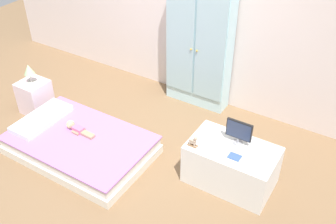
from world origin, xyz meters
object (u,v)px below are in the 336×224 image
object	(u,v)px
table_lamp	(29,70)
nightstand	(35,97)
tv_monitor	(239,131)
doll	(75,128)
rocking_horse_toy	(193,141)
bed	(81,145)
wardrobe	(199,46)
tv_stand	(231,165)
book_blue	(235,157)

from	to	relation	value
table_lamp	nightstand	bearing A→B (deg)	-90.00
tv_monitor	table_lamp	bearing A→B (deg)	-174.84
doll	table_lamp	bearing A→B (deg)	164.77
rocking_horse_toy	bed	bearing A→B (deg)	-167.11
table_lamp	rocking_horse_toy	size ratio (longest dim) A/B	2.00
nightstand	wardrobe	xyz separation A→B (m)	(1.64, 1.28, 0.60)
table_lamp	wardrobe	bearing A→B (deg)	38.01
table_lamp	tv_stand	distance (m)	2.67
wardrobe	tv_stand	distance (m)	1.62
doll	tv_monitor	world-z (taller)	tv_monitor
tv_monitor	rocking_horse_toy	distance (m)	0.45
wardrobe	tv_stand	bearing A→B (deg)	-48.78
wardrobe	book_blue	size ratio (longest dim) A/B	13.86
doll	book_blue	world-z (taller)	book_blue
nightstand	book_blue	world-z (taller)	book_blue
bed	tv_stand	bearing A→B (deg)	16.38
table_lamp	tv_stand	xyz separation A→B (m)	(2.64, 0.15, -0.37)
bed	tv_monitor	world-z (taller)	tv_monitor
rocking_horse_toy	doll	bearing A→B (deg)	-171.05
table_lamp	rocking_horse_toy	xyz separation A→B (m)	(2.29, -0.03, -0.09)
doll	rocking_horse_toy	size ratio (longest dim) A/B	3.14
nightstand	bed	bearing A→B (deg)	-17.21
wardrobe	rocking_horse_toy	distance (m)	1.50
tv_stand	rocking_horse_toy	xyz separation A→B (m)	(-0.34, -0.18, 0.29)
tv_monitor	book_blue	size ratio (longest dim) A/B	2.24
doll	rocking_horse_toy	bearing A→B (deg)	8.95
doll	table_lamp	xyz separation A→B (m)	(-0.92, 0.25, 0.34)
nightstand	wardrobe	world-z (taller)	wardrobe
wardrobe	book_blue	xyz separation A→B (m)	(1.06, -1.25, -0.36)
nightstand	rocking_horse_toy	size ratio (longest dim) A/B	3.44
rocking_horse_toy	book_blue	xyz separation A→B (m)	(0.41, 0.06, -0.05)
tv_stand	rocking_horse_toy	size ratio (longest dim) A/B	6.98
nightstand	wardrobe	distance (m)	2.17
bed	doll	xyz separation A→B (m)	(-0.12, 0.07, 0.15)
nightstand	wardrobe	bearing A→B (deg)	38.01
bed	rocking_horse_toy	xyz separation A→B (m)	(1.25, 0.29, 0.40)
nightstand	tv_stand	distance (m)	2.64
nightstand	tv_monitor	world-z (taller)	tv_monitor
nightstand	tv_monitor	distance (m)	2.68
nightstand	table_lamp	bearing A→B (deg)	90.00
bed	nightstand	world-z (taller)	nightstand
bed	book_blue	bearing A→B (deg)	11.90
doll	wardrobe	bearing A→B (deg)	64.81
wardrobe	tv_monitor	distance (m)	1.46
table_lamp	tv_monitor	distance (m)	2.65
bed	table_lamp	distance (m)	1.19
rocking_horse_toy	book_blue	world-z (taller)	rocking_horse_toy
table_lamp	book_blue	bearing A→B (deg)	0.61
wardrobe	tv_monitor	size ratio (longest dim) A/B	6.18
tv_stand	book_blue	world-z (taller)	book_blue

